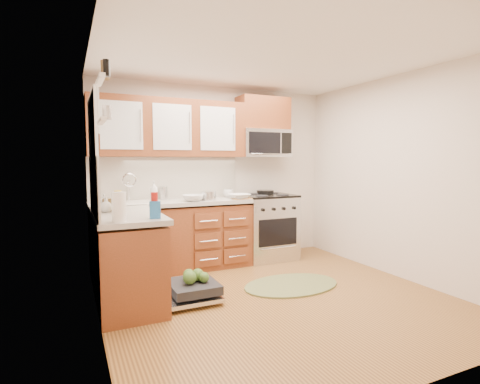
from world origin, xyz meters
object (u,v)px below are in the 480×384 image
sink (132,213)px  cutting_board (242,198)px  microwave (264,143)px  paper_towel_roll (119,207)px  skillet (265,192)px  range (267,227)px  bowl_a (239,196)px  bowl_b (193,198)px  cup (228,193)px  upper_cabinets (169,128)px  stock_pot (208,196)px  dishwasher (189,291)px  rug (291,285)px

sink → cutting_board: bearing=-7.1°
microwave → paper_towel_roll: microwave is taller
skillet → paper_towel_roll: size_ratio=0.99×
range → microwave: (0.00, 0.12, 1.23)m
cutting_board → bowl_a: (-0.03, 0.01, 0.03)m
microwave → skillet: (0.06, 0.05, -0.73)m
cutting_board → bowl_b: size_ratio=0.97×
paper_towel_roll → cup: size_ratio=1.88×
cutting_board → paper_towel_roll: size_ratio=0.99×
microwave → cup: microwave is taller
bowl_b → bowl_a: bearing=0.5°
upper_cabinets → microwave: size_ratio=2.70×
upper_cabinets → stock_pot: bearing=-32.4°
microwave → bowl_a: 0.96m
paper_towel_roll → bowl_a: bearing=36.5°
dishwasher → paper_towel_roll: (-0.71, -0.32, 0.96)m
sink → paper_towel_roll: paper_towel_roll is taller
cutting_board → bowl_a: bearing=154.6°
skillet → rug: bearing=-106.0°
bowl_a → sink: bearing=173.3°
range → stock_pot: size_ratio=4.70×
stock_pot → bowl_a: (0.43, -0.04, -0.03)m
bowl_a → bowl_b: (-0.66, -0.01, 0.01)m
microwave → rug: 2.16m
bowl_a → microwave: bearing=29.1°
skillet → bowl_b: bearing=-164.4°
cutting_board → bowl_a: 0.04m
dishwasher → stock_pot: stock_pot is taller
paper_towel_roll → cutting_board: bearing=35.7°
stock_pot → paper_towel_roll: 1.84m
upper_cabinets → rug: size_ratio=1.76×
paper_towel_roll → bowl_a: 2.15m
range → cup: size_ratio=6.85×
range → bowl_a: size_ratio=3.29×
upper_cabinets → rug: 2.53m
sink → cup: cup is taller
upper_cabinets → bowl_a: size_ratio=7.09×
stock_pot → cutting_board: 0.47m
range → cutting_board: bearing=-159.3°
cup → cutting_board: bearing=-78.4°
upper_cabinets → dishwasher: 2.19m
rug → stock_pot: (-0.63, 1.05, 0.98)m
skillet → bowl_b: 1.30m
cutting_board → upper_cabinets: bearing=159.7°
upper_cabinets → bowl_a: upper_cabinets is taller
dishwasher → paper_towel_roll: 1.23m
microwave → bowl_b: microwave is taller
bowl_b → paper_towel_roll: bearing=-130.0°
upper_cabinets → paper_towel_roll: (-0.85, -1.59, -0.82)m
skillet → cutting_board: size_ratio=1.00×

